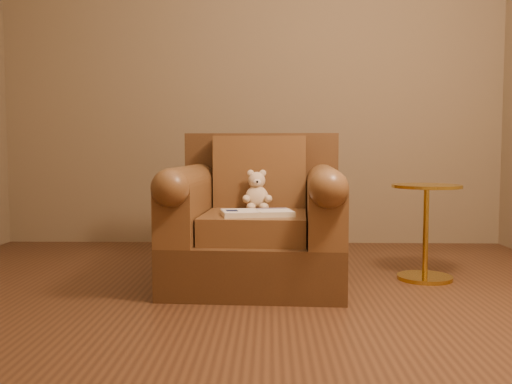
{
  "coord_description": "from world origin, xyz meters",
  "views": [
    {
      "loc": [
        0.15,
        -2.62,
        0.76
      ],
      "look_at": [
        0.07,
        0.51,
        0.53
      ],
      "focal_mm": 40.0,
      "sensor_mm": 36.0,
      "label": 1
    }
  ],
  "objects": [
    {
      "name": "teddy_bear",
      "position": [
        0.07,
        0.68,
        0.5
      ],
      "size": [
        0.17,
        0.19,
        0.24
      ],
      "rotation": [
        0.0,
        0.0,
        0.07
      ],
      "color": "beige",
      "rests_on": "armchair"
    },
    {
      "name": "side_table",
      "position": [
        1.06,
        0.69,
        0.3
      ],
      "size": [
        0.4,
        0.4,
        0.56
      ],
      "color": "gold",
      "rests_on": "floor"
    },
    {
      "name": "guidebook",
      "position": [
        0.08,
        0.38,
        0.43
      ],
      "size": [
        0.4,
        0.29,
        0.03
      ],
      "rotation": [
        0.0,
        0.0,
        0.19
      ],
      "color": "beige",
      "rests_on": "armchair"
    },
    {
      "name": "armchair",
      "position": [
        0.07,
        0.6,
        0.33
      ],
      "size": [
        1.0,
        0.96,
        0.86
      ],
      "rotation": [
        0.0,
        0.0,
        -0.06
      ],
      "color": "#4D3119",
      "rests_on": "floor"
    },
    {
      "name": "floor",
      "position": [
        0.0,
        0.0,
        0.0
      ],
      "size": [
        4.0,
        4.0,
        0.0
      ],
      "primitive_type": "plane",
      "color": "#51301B",
      "rests_on": "ground"
    }
  ]
}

